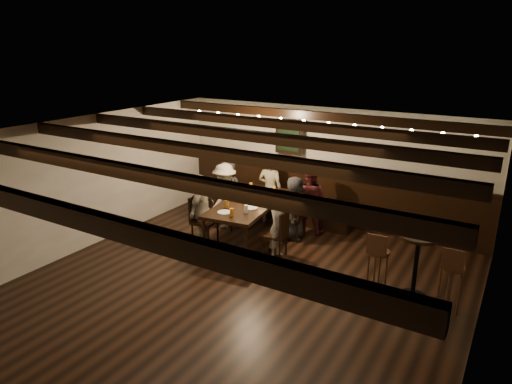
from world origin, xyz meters
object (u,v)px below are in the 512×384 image
Objects in this scene: person_bench_centre at (270,190)px; person_left_far at (202,209)px; person_right_far at (277,226)px; high_top_table at (417,257)px; chair_right_near at (293,225)px; person_bench_left at (228,190)px; chair_right_far at (275,243)px; bar_stool_left at (377,272)px; person_left_near at (225,196)px; person_right_near at (295,208)px; chair_left_near at (226,213)px; person_bench_right at (309,200)px; chair_left_far at (204,229)px; bar_stool_right at (449,288)px; dining_table at (249,205)px.

person_left_far is at bearing 63.43° from person_bench_centre.
high_top_table is at bearing -100.98° from person_right_far.
chair_right_near is 0.89× the size of high_top_table.
person_bench_left is at bearing 74.47° from chair_right_near.
person_bench_left is (-1.77, 1.14, 0.37)m from chair_right_far.
bar_stool_left is at bearing -129.03° from chair_right_near.
chair_right_far is 2.14m from person_bench_left.
person_right_far is (1.60, -0.71, -0.08)m from person_left_near.
person_right_near is (1.69, -0.25, -0.02)m from person_bench_left.
person_bench_right is (1.55, 0.64, 0.38)m from chair_left_near.
person_right_far is at bearing 140.71° from person_bench_left.
person_bench_centre is at bearing 26.57° from person_right_far.
chair_left_far is 0.91× the size of bar_stool_right.
chair_left_far is 1.44m from chair_right_far.
high_top_table is at bearing 160.60° from bar_stool_right.
chair_right_far is 0.74× the size of person_right_far.
person_bench_centre is 1.15× the size of person_right_near.
person_right_near is 3.23m from bar_stool_right.
person_left_far is at bearing -179.76° from high_top_table.
person_bench_right is at bearing 147.46° from high_top_table.
person_bench_centre is 1.39× the size of bar_stool_left.
person_left_far reaches higher than bar_stool_left.
person_left_far is 1.50m from person_right_far.
bar_stool_right is (4.68, -1.46, -0.26)m from person_bench_left.
person_bench_left is at bearing 74.74° from person_right_near.
bar_stool_right reaches higher than high_top_table.
person_bench_right is 1.13× the size of person_right_far.
chair_left_near is 4.06m from high_top_table.
person_left_near reaches higher than person_bench_left.
dining_table is at bearing 59.04° from person_left_near.
person_left_far reaches higher than chair_left_far.
person_bench_right is at bearing 105.52° from chair_left_near.
bar_stool_left is (3.44, -1.09, 0.09)m from chair_left_near.
person_bench_right is at bearing 147.72° from bar_stool_right.
bar_stool_right reaches higher than chair_left_far.
high_top_table is (2.39, -1.52, -0.00)m from person_bench_right.
chair_right_near is at bearing 156.00° from bar_stool_right.
chair_left_far is at bearing -179.81° from high_top_table.
person_bench_right reaches higher than chair_right_near.
bar_stool_right is (4.44, -1.04, 0.09)m from chair_left_near.
person_right_near is at bearing 30.96° from dining_table.
person_bench_right is 2.58m from bar_stool_left.
person_right_far reaches higher than chair_right_far.
bar_stool_left is at bearing 65.50° from chair_left_near.
person_left_far is at bearing 121.49° from chair_right_near.
bar_stool_right is (4.33, -0.14, 0.10)m from chair_left_far.
bar_stool_left is at bearing -129.51° from person_right_near.
person_bench_right is 1.32× the size of high_top_table.
high_top_table is (4.18, -1.31, 0.03)m from person_bench_left.
person_bench_left is (-0.34, 1.32, 0.35)m from chair_left_far.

